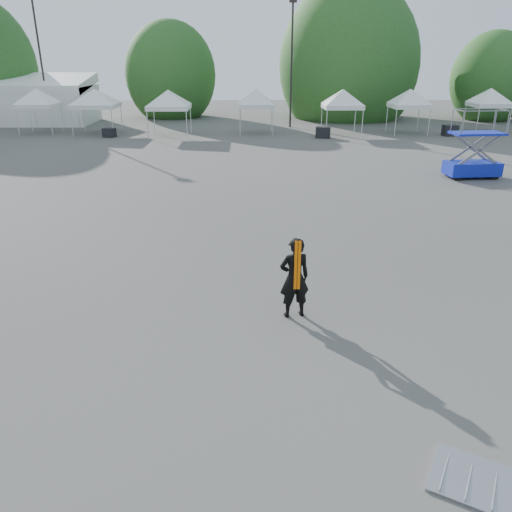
{
  "coord_description": "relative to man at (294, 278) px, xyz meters",
  "views": [
    {
      "loc": [
        -0.69,
        -11.44,
        5.62
      ],
      "look_at": [
        -0.49,
        -0.69,
        1.3
      ],
      "focal_mm": 35.0,
      "sensor_mm": 36.0,
      "label": 1
    }
  ],
  "objects": [
    {
      "name": "scissor_lift",
      "position": [
        10.05,
        13.98,
        0.69
      ],
      "size": [
        2.63,
        1.47,
        3.28
      ],
      "rotation": [
        0.0,
        0.0,
        0.08
      ],
      "color": "#0B2194",
      "rests_on": "ground"
    },
    {
      "name": "ground",
      "position": [
        -0.37,
        1.18,
        -0.96
      ],
      "size": [
        120.0,
        120.0,
        0.0
      ],
      "primitive_type": "plane",
      "color": "#474442",
      "rests_on": "ground"
    },
    {
      "name": "tree_mid_w",
      "position": [
        -8.37,
        41.18,
        2.97
      ],
      "size": [
        4.16,
        4.16,
        6.33
      ],
      "color": "#382314",
      "rests_on": "ground"
    },
    {
      "name": "tent_h",
      "position": [
        17.85,
        29.88,
        2.09
      ],
      "size": [
        3.77,
        3.77,
        3.88
      ],
      "color": "silver",
      "rests_on": "ground"
    },
    {
      "name": "crate_west",
      "position": [
        -11.26,
        27.66,
        -0.64
      ],
      "size": [
        1.02,
        0.92,
        0.65
      ],
      "primitive_type": "cube",
      "rotation": [
        0.0,
        0.0,
        -0.38
      ],
      "color": "black",
      "rests_on": "ground"
    },
    {
      "name": "light_pole_east",
      "position": [
        2.63,
        33.18,
        4.55
      ],
      "size": [
        0.6,
        0.25,
        9.8
      ],
      "color": "black",
      "rests_on": "ground"
    },
    {
      "name": "tent_d",
      "position": [
        -6.82,
        28.3,
        2.09
      ],
      "size": [
        4.28,
        4.28,
        3.88
      ],
      "color": "silver",
      "rests_on": "ground"
    },
    {
      "name": "tent_f",
      "position": [
        6.17,
        28.74,
        2.09
      ],
      "size": [
        4.03,
        4.03,
        3.88
      ],
      "color": "silver",
      "rests_on": "ground"
    },
    {
      "name": "tent_e",
      "position": [
        -0.32,
        29.51,
        2.09
      ],
      "size": [
        3.78,
        3.78,
        3.88
      ],
      "color": "silver",
      "rests_on": "ground"
    },
    {
      "name": "tent_b",
      "position": [
        -17.13,
        30.02,
        2.09
      ],
      "size": [
        3.85,
        3.85,
        3.88
      ],
      "color": "silver",
      "rests_on": "ground"
    },
    {
      "name": "man",
      "position": [
        0.0,
        0.0,
        0.0
      ],
      "size": [
        0.79,
        0.6,
        1.92
      ],
      "rotation": [
        0.0,
        0.0,
        3.37
      ],
      "color": "black",
      "rests_on": "ground"
    },
    {
      "name": "light_pole_west",
      "position": [
        -18.37,
        35.18,
        4.81
      ],
      "size": [
        0.6,
        0.25,
        10.3
      ],
      "color": "black",
      "rests_on": "ground"
    },
    {
      "name": "marquee",
      "position": [
        -22.37,
        36.18,
        1.01
      ],
      "size": [
        15.0,
        6.25,
        4.23
      ],
      "color": "white",
      "rests_on": "ground"
    },
    {
      "name": "crate_east",
      "position": [
        14.32,
        27.95,
        -0.57
      ],
      "size": [
        1.06,
        0.84,
        0.79
      ],
      "primitive_type": "cube",
      "rotation": [
        0.0,
        0.0,
        0.06
      ],
      "color": "black",
      "rests_on": "ground"
    },
    {
      "name": "tree_mid_e",
      "position": [
        8.63,
        40.18,
        3.88
      ],
      "size": [
        5.12,
        5.12,
        7.79
      ],
      "color": "#382314",
      "rests_on": "ground"
    },
    {
      "name": "crate_mid",
      "position": [
        4.56,
        27.08,
        -0.56
      ],
      "size": [
        1.18,
        1.01,
        0.8
      ],
      "primitive_type": "cube",
      "rotation": [
        0.0,
        0.0,
        -0.22
      ],
      "color": "black",
      "rests_on": "ground"
    },
    {
      "name": "barrier_mid",
      "position": [
        2.52,
        -5.16,
        -0.93
      ],
      "size": [
        2.28,
        1.91,
        0.06
      ],
      "rotation": [
        0.0,
        0.0,
        -0.53
      ],
      "color": "#95989C",
      "rests_on": "ground"
    },
    {
      "name": "tree_far_e",
      "position": [
        21.63,
        38.18,
        2.66
      ],
      "size": [
        3.84,
        3.84,
        5.84
      ],
      "color": "#382314",
      "rests_on": "ground"
    },
    {
      "name": "tent_c",
      "position": [
        -12.59,
        29.62,
        2.09
      ],
      "size": [
        4.54,
        4.54,
        3.88
      ],
      "color": "silver",
      "rests_on": "ground"
    },
    {
      "name": "tent_g",
      "position": [
        11.36,
        29.14,
        2.09
      ],
      "size": [
        3.85,
        3.85,
        3.88
      ],
      "color": "silver",
      "rests_on": "ground"
    }
  ]
}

